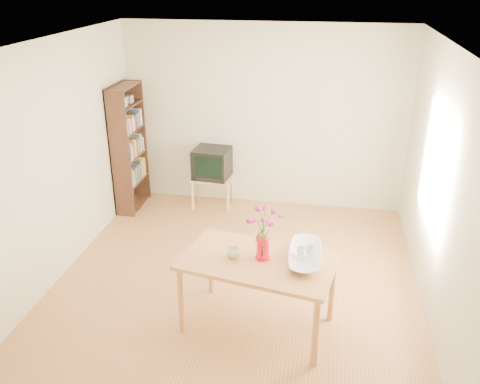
% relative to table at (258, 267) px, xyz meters
% --- Properties ---
extents(room, '(4.50, 4.50, 4.50)m').
position_rel_table_xyz_m(room, '(-0.31, 0.65, 0.63)').
color(room, '#A16A39').
rests_on(room, ground).
extents(table, '(1.55, 1.07, 0.75)m').
position_rel_table_xyz_m(table, '(0.00, 0.00, 0.00)').
color(table, '#B6743E').
rests_on(table, ground).
extents(tv_stand, '(0.60, 0.45, 0.46)m').
position_rel_table_xyz_m(tv_stand, '(-1.04, 2.62, -0.28)').
color(tv_stand, tan).
rests_on(tv_stand, ground).
extents(bookshelf, '(0.28, 0.70, 1.80)m').
position_rel_table_xyz_m(bookshelf, '(-2.19, 2.40, 0.17)').
color(bookshelf, black).
rests_on(bookshelf, ground).
extents(pitcher, '(0.14, 0.21, 0.21)m').
position_rel_table_xyz_m(pitcher, '(0.03, 0.04, 0.17)').
color(pitcher, red).
rests_on(pitcher, table).
extents(flowers, '(0.23, 0.23, 0.33)m').
position_rel_table_xyz_m(flowers, '(0.03, 0.04, 0.44)').
color(flowers, '#C72E84').
rests_on(flowers, pitcher).
extents(mug, '(0.16, 0.16, 0.10)m').
position_rel_table_xyz_m(mug, '(-0.24, 0.00, 0.13)').
color(mug, white).
rests_on(mug, table).
extents(bowl, '(0.46, 0.46, 0.43)m').
position_rel_table_xyz_m(bowl, '(0.42, 0.10, 0.30)').
color(bowl, white).
rests_on(bowl, table).
extents(teacup_a, '(0.10, 0.10, 0.07)m').
position_rel_table_xyz_m(teacup_a, '(0.38, 0.10, 0.25)').
color(teacup_a, white).
rests_on(teacup_a, bowl).
extents(teacup_b, '(0.09, 0.09, 0.07)m').
position_rel_table_xyz_m(teacup_b, '(0.47, 0.12, 0.25)').
color(teacup_b, white).
rests_on(teacup_b, bowl).
extents(television, '(0.53, 0.50, 0.43)m').
position_rel_table_xyz_m(television, '(-1.04, 2.63, 0.01)').
color(television, black).
rests_on(television, tv_stand).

